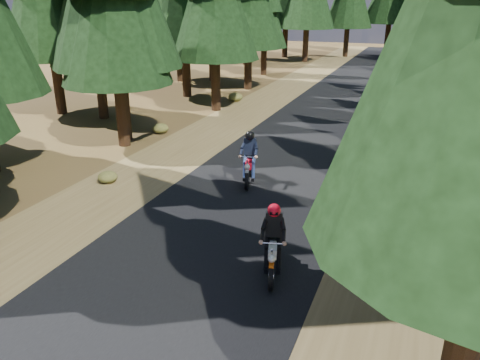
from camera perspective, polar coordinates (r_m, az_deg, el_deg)
name	(u,v)px	position (r m, az deg, el deg)	size (l,w,h in m)	color
ground	(220,237)	(12.68, -2.51, -6.94)	(120.00, 120.00, 0.00)	#4E361C
road	(275,175)	(16.95, 4.35, 0.56)	(6.00, 100.00, 0.01)	black
shoulder_l	(164,160)	(18.74, -9.20, 2.38)	(3.20, 100.00, 0.01)	brown
shoulder_r	(409,194)	(16.32, 19.94, -1.59)	(3.20, 100.00, 0.01)	brown
understory_shrubs	(347,161)	(18.12, 12.92, 2.28)	(14.85, 29.60, 0.57)	#474C1E
rider_lead	(273,252)	(10.84, 4.02, -8.79)	(1.05, 1.99, 1.70)	silver
rider_follow	(249,166)	(16.05, 1.11, 1.69)	(1.11, 2.11, 1.80)	maroon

